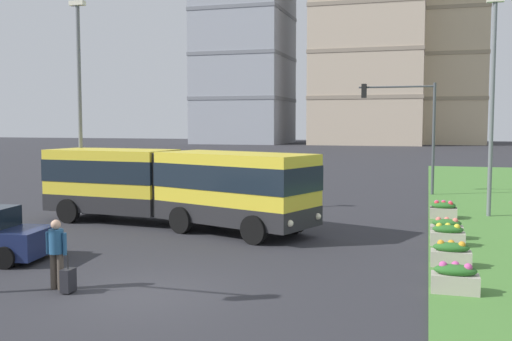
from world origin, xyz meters
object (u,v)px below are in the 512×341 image
object	(u,v)px
flower_planter_5	(443,209)
traffic_light_far_right	(409,118)
flower_planter_1	(451,254)
apartment_tower_centre	(437,38)
streetlight_left	(80,99)
flower_planter_2	(448,235)
streetlight_median	(492,99)
articulated_bus	(175,185)
pedestrian_crossing	(56,249)
apartment_tower_west	(244,17)
flower_planter_4	(443,210)
flower_planter_0	(455,278)
flower_planter_3	(447,228)
apartment_tower_westcentre	(369,11)
rolling_suitcase	(68,280)

from	to	relation	value
flower_planter_5	traffic_light_far_right	world-z (taller)	traffic_light_far_right
flower_planter_1	apartment_tower_centre	distance (m)	109.10
streetlight_left	apartment_tower_centre	world-z (taller)	apartment_tower_centre
flower_planter_2	streetlight_median	size ratio (longest dim) A/B	0.12
articulated_bus	pedestrian_crossing	size ratio (longest dim) A/B	6.84
apartment_tower_west	apartment_tower_centre	distance (m)	38.94
flower_planter_2	flower_planter_4	distance (m)	5.75
pedestrian_crossing	flower_planter_0	size ratio (longest dim) A/B	1.58
streetlight_median	apartment_tower_west	bearing A→B (deg)	113.76
pedestrian_crossing	flower_planter_4	distance (m)	16.54
flower_planter_5	traffic_light_far_right	xyz separation A→B (m)	(-1.76, 8.36, 3.95)
articulated_bus	flower_planter_1	world-z (taller)	articulated_bus
articulated_bus	streetlight_median	world-z (taller)	streetlight_median
streetlight_left	apartment_tower_west	distance (m)	97.42
flower_planter_3	flower_planter_4	distance (m)	4.50
flower_planter_3	traffic_light_far_right	size ratio (longest dim) A/B	0.17
articulated_bus	flower_planter_5	world-z (taller)	articulated_bus
flower_planter_0	flower_planter_2	size ratio (longest dim) A/B	1.00
apartment_tower_west	pedestrian_crossing	bearing A→B (deg)	-74.99
pedestrian_crossing	flower_planter_5	distance (m)	16.74
apartment_tower_west	apartment_tower_centre	bearing A→B (deg)	12.66
flower_planter_5	apartment_tower_westcentre	world-z (taller)	apartment_tower_westcentre
pedestrian_crossing	flower_planter_5	bearing A→B (deg)	55.72
flower_planter_1	apartment_tower_westcentre	world-z (taller)	apartment_tower_westcentre
flower_planter_2	streetlight_left	size ratio (longest dim) A/B	0.12
flower_planter_1	flower_planter_5	size ratio (longest dim) A/B	1.00
flower_planter_5	streetlight_left	xyz separation A→B (m)	(-15.68, -3.05, 4.76)
flower_planter_4	streetlight_left	world-z (taller)	streetlight_left
streetlight_median	articulated_bus	bearing A→B (deg)	-154.54
apartment_tower_centre	flower_planter_3	bearing A→B (deg)	-90.29
apartment_tower_west	streetlight_median	bearing A→B (deg)	-66.24
articulated_bus	flower_planter_4	bearing A→B (deg)	24.20
flower_planter_3	streetlight_left	bearing A→B (deg)	173.82
streetlight_median	apartment_tower_westcentre	world-z (taller)	apartment_tower_westcentre
pedestrian_crossing	traffic_light_far_right	size ratio (longest dim) A/B	0.27
flower_planter_0	flower_planter_3	xyz separation A→B (m)	(0.00, 6.89, 0.00)
traffic_light_far_right	flower_planter_2	bearing A→B (deg)	-83.00
flower_planter_1	flower_planter_2	bearing A→B (deg)	90.00
flower_planter_0	streetlight_median	world-z (taller)	streetlight_median
flower_planter_0	flower_planter_5	size ratio (longest dim) A/B	1.00
flower_planter_1	streetlight_median	distance (m)	11.12
flower_planter_1	apartment_tower_westcentre	bearing A→B (deg)	97.02
articulated_bus	streetlight_median	bearing A→B (deg)	25.46
flower_planter_1	traffic_light_far_right	world-z (taller)	traffic_light_far_right
flower_planter_5	streetlight_median	world-z (taller)	streetlight_median
articulated_bus	apartment_tower_west	distance (m)	101.25
flower_planter_1	apartment_tower_centre	size ratio (longest dim) A/B	0.03
rolling_suitcase	apartment_tower_westcentre	bearing A→B (deg)	91.74
articulated_bus	apartment_tower_centre	world-z (taller)	apartment_tower_centre
pedestrian_crossing	flower_planter_2	size ratio (longest dim) A/B	1.58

